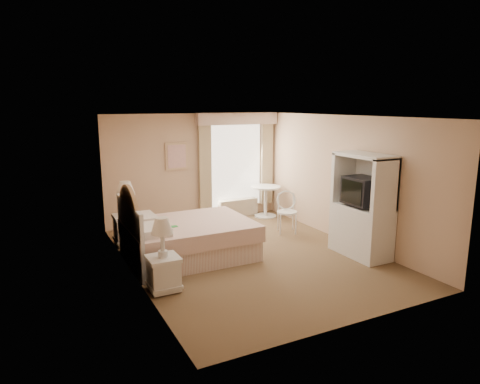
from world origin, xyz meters
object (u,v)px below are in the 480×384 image
bed (183,238)px  cafe_chair (287,208)px  round_table (266,196)px  armoire (362,214)px  nightstand_far (127,221)px  nightstand_near (163,264)px

bed → cafe_chair: bed is taller
round_table → armoire: size_ratio=0.41×
bed → armoire: size_ratio=1.17×
nightstand_far → round_table: bearing=9.6°
cafe_chair → round_table: bearing=103.6°
bed → armoire: bearing=-24.1°
nightstand_near → armoire: size_ratio=0.59×
nightstand_near → nightstand_far: bearing=90.0°
nightstand_near → cafe_chair: size_ratio=1.24×
nightstand_far → round_table: size_ratio=1.63×
bed → cafe_chair: 2.58m
round_table → armoire: 3.15m
bed → nightstand_far: bed is taller
nightstand_near → nightstand_far: (-0.00, 2.41, 0.05)m
nightstand_far → cafe_chair: size_ratio=1.39×
round_table → bed: bearing=-146.5°
round_table → cafe_chair: bearing=-100.0°
round_table → nightstand_near: bearing=-139.2°
bed → cafe_chair: size_ratio=2.46×
nightstand_far → round_table: 3.52m
cafe_chair → armoire: bearing=-53.8°
nightstand_near → cafe_chair: nightstand_near is taller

